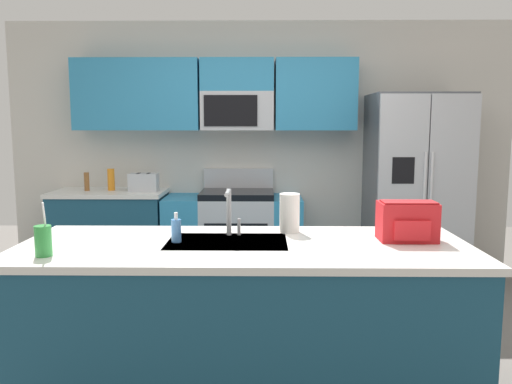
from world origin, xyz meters
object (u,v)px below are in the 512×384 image
at_px(bottle_orange, 111,180).
at_px(sink_faucet, 230,208).
at_px(paper_towel_roll, 290,213).
at_px(toaster, 144,182).
at_px(range_oven, 234,236).
at_px(drink_cup_green, 43,241).
at_px(soap_dispenser, 176,230).
at_px(backpack, 407,220).
at_px(pepper_mill, 87,182).
at_px(refrigerator, 415,190).

xyz_separation_m(bottle_orange, sink_faucet, (1.33, -2.10, 0.06)).
bearing_deg(paper_towel_roll, toaster, 125.19).
bearing_deg(sink_faucet, toaster, 115.90).
height_order(range_oven, drink_cup_green, drink_cup_green).
bearing_deg(range_oven, paper_towel_roll, -76.80).
distance_m(drink_cup_green, soap_dispenser, 0.70).
height_order(drink_cup_green, backpack, drink_cup_green).
relative_size(pepper_mill, paper_towel_roll, 0.76).
xyz_separation_m(soap_dispenser, paper_towel_roll, (0.65, 0.28, 0.05)).
bearing_deg(paper_towel_roll, bottle_orange, 130.35).
bearing_deg(pepper_mill, refrigerator, -1.22).
distance_m(sink_faucet, paper_towel_roll, 0.38).
bearing_deg(pepper_mill, range_oven, 0.10).
xyz_separation_m(bottle_orange, backpack, (2.35, -2.21, 0.01)).
height_order(range_oven, pepper_mill, range_oven).
bearing_deg(paper_towel_roll, drink_cup_green, -154.82).
xyz_separation_m(pepper_mill, sink_faucet, (1.56, -2.07, 0.08)).
height_order(sink_faucet, backpack, sink_faucet).
distance_m(pepper_mill, backpack, 3.38).
bearing_deg(range_oven, bottle_orange, 178.46).
bearing_deg(soap_dispenser, backpack, 2.43).
height_order(refrigerator, backpack, refrigerator).
distance_m(toaster, soap_dispenser, 2.29).
height_order(range_oven, backpack, backpack).
relative_size(soap_dispenser, paper_towel_roll, 0.71).
bearing_deg(refrigerator, pepper_mill, 178.78).
xyz_separation_m(drink_cup_green, soap_dispenser, (0.62, 0.32, -0.01)).
xyz_separation_m(toaster, backpack, (2.00, -2.12, 0.03)).
relative_size(bottle_orange, backpack, 0.68).
xyz_separation_m(range_oven, paper_towel_roll, (0.46, -1.96, 0.58)).
distance_m(toaster, sink_faucet, 2.24).
distance_m(range_oven, drink_cup_green, 2.73).
height_order(refrigerator, drink_cup_green, refrigerator).
xyz_separation_m(refrigerator, bottle_orange, (-3.01, 0.11, 0.08)).
xyz_separation_m(toaster, drink_cup_green, (0.07, -2.50, -0.01)).
height_order(range_oven, soap_dispenser, range_oven).
relative_size(sink_faucet, paper_towel_roll, 1.17).
xyz_separation_m(toaster, sink_faucet, (0.98, -2.02, 0.08)).
relative_size(pepper_mill, soap_dispenser, 1.08).
relative_size(toaster, sink_faucet, 0.99).
relative_size(refrigerator, drink_cup_green, 6.68).
bearing_deg(refrigerator, soap_dispenser, -132.49).
xyz_separation_m(range_oven, pepper_mill, (-1.47, -0.00, 0.55)).
height_order(refrigerator, paper_towel_roll, refrigerator).
relative_size(bottle_orange, drink_cup_green, 0.79).
distance_m(range_oven, toaster, 1.04).
height_order(refrigerator, sink_faucet, refrigerator).
distance_m(toaster, paper_towel_roll, 2.33).
bearing_deg(backpack, toaster, 133.34).
xyz_separation_m(range_oven, soap_dispenser, (-0.20, -2.23, 0.53)).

